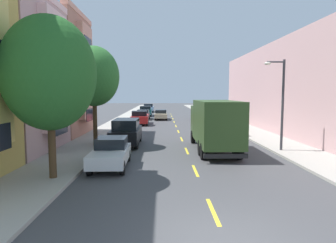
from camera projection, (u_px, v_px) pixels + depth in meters
ground_plane at (175, 123)px, 37.30m from camera, size 160.00×160.00×0.00m
sidewalk_left at (117, 125)px, 35.15m from camera, size 3.20×120.00×0.14m
sidewalk_right at (234, 124)px, 35.45m from camera, size 3.20×120.00×0.14m
lane_centerline_dashes at (177, 128)px, 31.82m from camera, size 0.14×47.20×0.01m
townhouse_third_terracotta at (8, 77)px, 25.82m from camera, size 14.03×7.35×10.93m
apartment_block_opposite at (326, 88)px, 27.22m from camera, size 10.00×36.00×8.63m
street_tree_nearest at (49, 74)px, 12.32m from camera, size 3.91×3.91×6.93m
street_tree_second at (94, 76)px, 20.45m from camera, size 3.52×3.52×6.97m
street_lamp at (280, 97)px, 18.65m from camera, size 1.35×0.28×5.80m
delivery_box_truck at (214, 122)px, 19.17m from camera, size 2.41×7.75×3.34m
parked_pickup_teal at (146, 111)px, 49.66m from camera, size 2.04×5.32×1.73m
parked_hatchback_white at (111, 153)px, 15.06m from camera, size 1.80×4.03×1.50m
parked_suv_black at (126, 132)px, 21.48m from camera, size 1.95×4.80×1.93m
parked_sedan_charcoal at (143, 114)px, 43.30m from camera, size 1.93×4.55×1.43m
parked_pickup_red at (140, 118)px, 35.93m from camera, size 2.13×5.35×1.73m
parked_suv_forest at (215, 118)px, 33.82m from camera, size 2.09×4.85×1.93m
parked_pickup_sky at (149, 108)px, 60.13m from camera, size 2.02×5.31×1.73m
parked_pickup_silver at (226, 125)px, 27.64m from camera, size 2.04×5.31×1.73m
parked_suv_burgundy at (204, 113)px, 41.90m from camera, size 2.08×4.85×1.93m
moving_champagne_sedan at (161, 114)px, 42.79m from camera, size 1.80×4.50×1.43m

